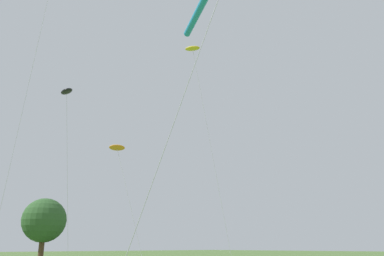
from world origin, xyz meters
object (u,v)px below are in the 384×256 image
at_px(small_kite_box_yellow, 117,149).
at_px(small_kite_diamond_red, 193,51).
at_px(small_kite_tiny_distant, 67,92).
at_px(tree_oak_right, 44,220).

bearing_deg(small_kite_box_yellow, small_kite_diamond_red, 5.80).
height_order(small_kite_tiny_distant, small_kite_diamond_red, small_kite_diamond_red).
height_order(small_kite_diamond_red, tree_oak_right, small_kite_diamond_red).
xyz_separation_m(small_kite_box_yellow, small_kite_diamond_red, (4.22, -1.81, 6.98)).
distance_m(small_kite_tiny_distant, small_kite_box_yellow, 8.84).
height_order(small_kite_box_yellow, small_kite_diamond_red, small_kite_diamond_red).
bearing_deg(tree_oak_right, small_kite_diamond_red, -103.94).
bearing_deg(tree_oak_right, small_kite_tiny_distant, -112.98).
height_order(small_kite_box_yellow, tree_oak_right, tree_oak_right).
distance_m(small_kite_tiny_distant, tree_oak_right, 40.44).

